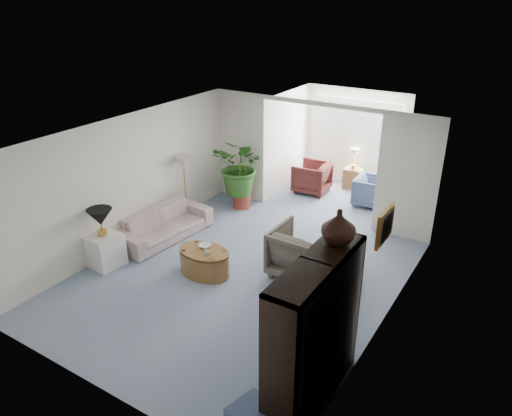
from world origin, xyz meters
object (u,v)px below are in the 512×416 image
Objects in this scene: floor_lamp at (183,163)px; coffee_table at (204,262)px; wingback_chair at (301,252)px; table_lamp at (100,217)px; cabinet_urn at (339,227)px; entertainment_cabinet at (314,333)px; end_table at (105,250)px; sunroom_table at (352,178)px; plant_pot at (242,200)px; side_table_dark at (345,263)px; coffee_bowl at (205,246)px; sunroom_chair_maroon at (312,178)px; sunroom_chair_blue at (371,191)px; coffee_cup at (207,253)px; sofa at (164,224)px; framed_picture at (386,226)px.

coffee_table is (1.72, -1.60, -1.02)m from floor_lamp.
table_lamp is at bearing 27.98° from wingback_chair.
cabinet_urn is (1.38, -1.91, 1.67)m from wingback_chair.
coffee_table is at bearing 151.14° from entertainment_cabinet.
end_table is 1.82m from coffee_table.
end_table is at bearing -112.19° from sunroom_table.
plant_pot is (-2.43, 1.83, -0.28)m from wingback_chair.
coffee_table is 1.62× the size of side_table_dark.
wingback_chair is (1.48, 0.76, -0.04)m from coffee_bowl.
wingback_chair is at bearing 26.89° from end_table.
end_table is 4.61m from entertainment_cabinet.
floor_lamp reaches higher than side_table_dark.
coffee_bowl is (1.63, 0.81, -0.47)m from table_lamp.
wingback_chair is at bearing 27.21° from coffee_bowl.
sunroom_chair_maroon is (-2.19, 3.18, 0.08)m from side_table_dark.
coffee_table is 1.29× the size of sunroom_chair_blue.
entertainment_cabinet reaches higher than table_lamp.
cabinet_urn reaches higher than sunroom_chair_maroon.
table_lamp is 6.31m from sunroom_table.
coffee_cup is 0.25× the size of cabinet_urn.
side_table_dark is (1.98, 1.26, -0.20)m from coffee_cup.
wingback_chair reaches higher than coffee_bowl.
sofa is 2.73× the size of sunroom_chair_blue.
table_lamp is 5.97m from sunroom_chair_blue.
entertainment_cabinet reaches higher than coffee_bowl.
framed_picture is 1.39× the size of floor_lamp.
coffee_bowl is at bearing 156.78° from sunroom_chair_blue.
coffee_table is 4.57m from sunroom_chair_blue.
sunroom_table is at bearing 55.39° from floor_lamp.
coffee_cup is at bearing -33.69° from coffee_table.
side_table_dark reaches higher than plant_pot.
plant_pot is (-1.15, 2.79, -0.34)m from coffee_cup.
side_table_dark is at bearing -155.71° from wingback_chair.
entertainment_cabinet is 5.76m from plant_pot.
sofa is at bearing -103.06° from plant_pot.
framed_picture is 5.74m from sunroom_table.
sunroom_chair_blue is (-1.37, 5.39, -1.77)m from cabinet_urn.
table_lamp is 1.10× the size of plant_pot.
table_lamp is 0.75× the size of side_table_dark.
cabinet_urn is at bearing -20.48° from coffee_table.
wingback_chair is (1.28, 0.96, -0.06)m from coffee_cup.
sunroom_chair_blue is (2.44, 1.65, 0.18)m from plant_pot.
framed_picture is 0.52× the size of wingback_chair.
framed_picture is 0.85× the size of side_table_dark.
floor_lamp is 0.71× the size of sunroom_table.
sunroom_chair_maroon is at bearing 124.53° from side_table_dark.
framed_picture is 5.45m from sunroom_chair_maroon.
sunroom_chair_maroon reaches higher than side_table_dark.
cabinet_urn is at bearing 90.00° from entertainment_cabinet.
framed_picture reaches higher than entertainment_cabinet.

